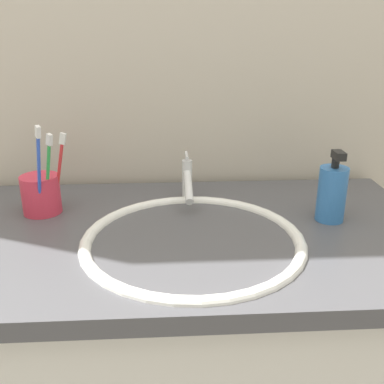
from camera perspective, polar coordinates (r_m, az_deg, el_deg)
The scene contains 8 objects.
tiled_wall_back at distance 1.15m, azimuth -1.58°, elevation 18.61°, with size 2.23×0.04×2.40m, color beige.
sink_basin at distance 0.88m, azimuth 0.12°, elevation -8.23°, with size 0.44×0.44×0.10m.
faucet at distance 1.03m, azimuth -0.58°, elevation 1.41°, with size 0.02×0.15×0.11m.
toothbrush_cup at distance 1.03m, azimuth -18.85°, elevation -0.28°, with size 0.08×0.08×0.09m, color #D8334C.
toothbrush_red at distance 1.00m, azimuth -16.68°, elevation 3.09°, with size 0.05×0.01×0.18m.
toothbrush_blue at distance 0.95m, azimuth -19.10°, elevation 3.00°, with size 0.04×0.06×0.21m.
toothbrush_green at distance 0.98m, azimuth -18.03°, elevation 2.79°, with size 0.05×0.04×0.18m.
soap_dispenser at distance 0.97m, azimuth 17.56°, elevation -0.10°, with size 0.06×0.06×0.15m.
Camera 1 is at (-0.04, -0.82, 1.24)m, focal length 41.46 mm.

